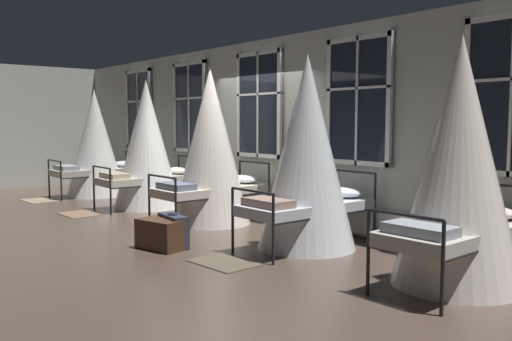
{
  "coord_description": "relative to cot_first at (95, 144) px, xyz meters",
  "views": [
    {
      "loc": [
        7.45,
        -5.23,
        1.69
      ],
      "look_at": [
        1.23,
        -0.12,
        0.97
      ],
      "focal_mm": 38.55,
      "sensor_mm": 36.0,
      "label": 1
    }
  ],
  "objects": [
    {
      "name": "cot_fourth",
      "position": [
        6.77,
        0.03,
        0.08
      ],
      "size": [
        1.32,
        1.91,
        2.57
      ],
      "rotation": [
        0.0,
        0.0,
        1.57
      ],
      "color": "black",
      "rests_on": "ground"
    },
    {
      "name": "cot_first",
      "position": [
        0.0,
        0.0,
        0.0
      ],
      "size": [
        1.32,
        1.92,
        2.41
      ],
      "rotation": [
        0.0,
        0.0,
        1.55
      ],
      "color": "black",
      "rests_on": "ground"
    },
    {
      "name": "rug_second",
      "position": [
        2.26,
        -1.3,
        -1.16
      ],
      "size": [
        0.81,
        0.58,
        0.01
      ],
      "primitive_type": "cube",
      "rotation": [
        0.0,
        0.0,
        0.03
      ],
      "color": "brown",
      "rests_on": "ground"
    },
    {
      "name": "rug_first",
      "position": [
        0.03,
        -1.3,
        -1.16
      ],
      "size": [
        0.82,
        0.59,
        0.01
      ],
      "primitive_type": "cube",
      "rotation": [
        0.0,
        0.0,
        0.04
      ],
      "color": "#8E7A5B",
      "rests_on": "ground"
    },
    {
      "name": "window_bank",
      "position": [
        4.5,
        1.07,
        -0.06
      ],
      "size": [
        10.13,
        0.1,
        2.83
      ],
      "color": "black",
      "rests_on": "ground"
    },
    {
      "name": "cot_fifth",
      "position": [
        8.97,
        0.02,
        0.07
      ],
      "size": [
        1.32,
        1.92,
        2.55
      ],
      "rotation": [
        0.0,
        0.0,
        1.59
      ],
      "color": "black",
      "rests_on": "ground"
    },
    {
      "name": "cot_second",
      "position": [
        2.31,
        0.07,
        0.04
      ],
      "size": [
        1.32,
        1.92,
        2.5
      ],
      "rotation": [
        0.0,
        0.0,
        1.54
      ],
      "color": "black",
      "rests_on": "ground"
    },
    {
      "name": "ground",
      "position": [
        4.5,
        0.14,
        -1.16
      ],
      "size": [
        26.6,
        26.6,
        0.0
      ],
      "primitive_type": "plane",
      "color": "#4C3D33"
    },
    {
      "name": "back_wall_with_windows",
      "position": [
        4.5,
        1.19,
        0.39
      ],
      "size": [
        14.3,
        0.1,
        3.1
      ],
      "primitive_type": "cube",
      "color": "#B2B7AD",
      "rests_on": "ground"
    },
    {
      "name": "rug_fourth",
      "position": [
        6.74,
        -1.3,
        -1.16
      ],
      "size": [
        0.83,
        0.6,
        0.01
      ],
      "primitive_type": "cube",
      "rotation": [
        0.0,
        0.0,
        0.05
      ],
      "color": "brown",
      "rests_on": "ground"
    },
    {
      "name": "suitcase_dark",
      "position": [
        5.63,
        -1.34,
        -0.94
      ],
      "size": [
        0.58,
        0.27,
        0.47
      ],
      "rotation": [
        0.0,
        0.0,
        -0.11
      ],
      "color": "#2D3342",
      "rests_on": "ground"
    },
    {
      "name": "cot_third",
      "position": [
        4.5,
        0.07,
        0.07
      ],
      "size": [
        1.32,
        1.92,
        2.56
      ],
      "rotation": [
        0.0,
        0.0,
        1.59
      ],
      "color": "black",
      "rests_on": "ground"
    },
    {
      "name": "travel_trunk",
      "position": [
        5.62,
        -1.51,
        -0.97
      ],
      "size": [
        0.71,
        0.53,
        0.4
      ],
      "primitive_type": "cube",
      "rotation": [
        0.0,
        0.0,
        0.22
      ],
      "color": "#472D1E",
      "rests_on": "ground"
    }
  ]
}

